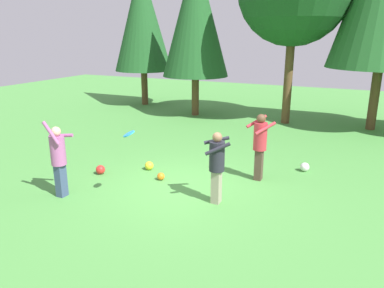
{
  "coord_description": "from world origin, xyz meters",
  "views": [
    {
      "loc": [
        3.69,
        -7.67,
        3.68
      ],
      "look_at": [
        -0.02,
        0.36,
        1.05
      ],
      "focal_mm": 34.97,
      "sensor_mm": 36.0,
      "label": 1
    }
  ],
  "objects_px": {
    "frisbee": "(129,134)",
    "tree_far_left": "(142,18)",
    "person_thrower": "(58,155)",
    "ball_red": "(100,170)",
    "ball_orange": "(161,176)",
    "ball_yellow": "(149,166)",
    "person_bystander": "(260,141)",
    "ball_white": "(305,167)",
    "tree_left": "(196,16)",
    "person_catcher": "(217,162)"
  },
  "relations": [
    {
      "from": "frisbee",
      "to": "tree_far_left",
      "type": "height_order",
      "value": "tree_far_left"
    },
    {
      "from": "person_thrower",
      "to": "ball_red",
      "type": "height_order",
      "value": "person_thrower"
    },
    {
      "from": "frisbee",
      "to": "ball_red",
      "type": "xyz_separation_m",
      "value": [
        -1.76,
        1.12,
        -1.48
      ]
    },
    {
      "from": "ball_orange",
      "to": "ball_red",
      "type": "bearing_deg",
      "value": -169.55
    },
    {
      "from": "person_thrower",
      "to": "tree_far_left",
      "type": "relative_size",
      "value": 0.26
    },
    {
      "from": "tree_far_left",
      "to": "ball_yellow",
      "type": "bearing_deg",
      "value": -57.73
    },
    {
      "from": "frisbee",
      "to": "ball_red",
      "type": "relative_size",
      "value": 1.44
    },
    {
      "from": "person_bystander",
      "to": "ball_red",
      "type": "xyz_separation_m",
      "value": [
        -3.99,
        -1.41,
        -0.92
      ]
    },
    {
      "from": "ball_white",
      "to": "tree_left",
      "type": "height_order",
      "value": "tree_left"
    },
    {
      "from": "person_catcher",
      "to": "ball_yellow",
      "type": "relative_size",
      "value": 6.75
    },
    {
      "from": "ball_red",
      "to": "person_catcher",
      "type": "bearing_deg",
      "value": -5.59
    },
    {
      "from": "person_catcher",
      "to": "person_bystander",
      "type": "height_order",
      "value": "person_bystander"
    },
    {
      "from": "person_bystander",
      "to": "frisbee",
      "type": "distance_m",
      "value": 3.42
    },
    {
      "from": "ball_yellow",
      "to": "frisbee",
      "type": "bearing_deg",
      "value": -69.54
    },
    {
      "from": "ball_orange",
      "to": "person_bystander",
      "type": "bearing_deg",
      "value": 25.46
    },
    {
      "from": "person_thrower",
      "to": "ball_red",
      "type": "xyz_separation_m",
      "value": [
        -0.08,
        1.53,
        -0.88
      ]
    },
    {
      "from": "person_thrower",
      "to": "frisbee",
      "type": "xyz_separation_m",
      "value": [
        1.68,
        0.41,
        0.6
      ]
    },
    {
      "from": "person_catcher",
      "to": "tree_left",
      "type": "height_order",
      "value": "tree_left"
    },
    {
      "from": "person_catcher",
      "to": "person_bystander",
      "type": "xyz_separation_m",
      "value": [
        0.5,
        1.75,
        0.07
      ]
    },
    {
      "from": "person_bystander",
      "to": "ball_orange",
      "type": "relative_size",
      "value": 8.9
    },
    {
      "from": "tree_far_left",
      "to": "tree_left",
      "type": "relative_size",
      "value": 1.0
    },
    {
      "from": "frisbee",
      "to": "ball_orange",
      "type": "relative_size",
      "value": 1.83
    },
    {
      "from": "ball_red",
      "to": "tree_far_left",
      "type": "height_order",
      "value": "tree_far_left"
    },
    {
      "from": "ball_orange",
      "to": "ball_white",
      "type": "xyz_separation_m",
      "value": [
        3.31,
        2.23,
        0.03
      ]
    },
    {
      "from": "person_thrower",
      "to": "ball_orange",
      "type": "relative_size",
      "value": 9.44
    },
    {
      "from": "person_catcher",
      "to": "ball_orange",
      "type": "bearing_deg",
      "value": -44.33
    },
    {
      "from": "person_bystander",
      "to": "person_catcher",
      "type": "bearing_deg",
      "value": 25.51
    },
    {
      "from": "person_catcher",
      "to": "frisbee",
      "type": "bearing_deg",
      "value": -0.0
    },
    {
      "from": "frisbee",
      "to": "ball_white",
      "type": "bearing_deg",
      "value": 48.52
    },
    {
      "from": "tree_far_left",
      "to": "person_thrower",
      "type": "bearing_deg",
      "value": -67.79
    },
    {
      "from": "ball_orange",
      "to": "tree_left",
      "type": "distance_m",
      "value": 9.23
    },
    {
      "from": "person_thrower",
      "to": "ball_red",
      "type": "bearing_deg",
      "value": 79.56
    },
    {
      "from": "person_bystander",
      "to": "tree_far_left",
      "type": "relative_size",
      "value": 0.25
    },
    {
      "from": "ball_orange",
      "to": "ball_red",
      "type": "height_order",
      "value": "ball_red"
    },
    {
      "from": "person_thrower",
      "to": "person_bystander",
      "type": "height_order",
      "value": "person_thrower"
    },
    {
      "from": "frisbee",
      "to": "ball_yellow",
      "type": "distance_m",
      "value": 2.57
    },
    {
      "from": "person_catcher",
      "to": "frisbee",
      "type": "distance_m",
      "value": 2.0
    },
    {
      "from": "person_bystander",
      "to": "ball_red",
      "type": "distance_m",
      "value": 4.33
    },
    {
      "from": "frisbee",
      "to": "ball_orange",
      "type": "xyz_separation_m",
      "value": [
        -0.06,
        1.44,
        -1.51
      ]
    },
    {
      "from": "person_catcher",
      "to": "ball_orange",
      "type": "height_order",
      "value": "person_catcher"
    },
    {
      "from": "person_catcher",
      "to": "tree_left",
      "type": "bearing_deg",
      "value": -87.15
    },
    {
      "from": "person_catcher",
      "to": "ball_red",
      "type": "relative_size",
      "value": 6.59
    },
    {
      "from": "ball_red",
      "to": "ball_yellow",
      "type": "relative_size",
      "value": 1.03
    },
    {
      "from": "person_catcher",
      "to": "frisbee",
      "type": "xyz_separation_m",
      "value": [
        -1.73,
        -0.78,
        0.63
      ]
    },
    {
      "from": "person_thrower",
      "to": "ball_yellow",
      "type": "distance_m",
      "value": 2.7
    },
    {
      "from": "person_bystander",
      "to": "tree_left",
      "type": "distance_m",
      "value": 8.89
    },
    {
      "from": "ball_yellow",
      "to": "tree_left",
      "type": "height_order",
      "value": "tree_left"
    },
    {
      "from": "frisbee",
      "to": "tree_left",
      "type": "bearing_deg",
      "value": 105.68
    },
    {
      "from": "person_thrower",
      "to": "frisbee",
      "type": "bearing_deg",
      "value": 0.0
    },
    {
      "from": "ball_yellow",
      "to": "person_thrower",
      "type": "bearing_deg",
      "value": -111.79
    }
  ]
}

